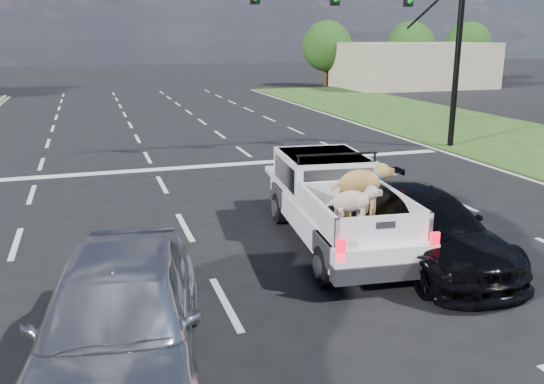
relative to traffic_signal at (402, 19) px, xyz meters
The scene contains 10 objects.
ground 13.58m from the traffic_signal, 124.43° to the right, with size 160.00×160.00×0.00m, color black.
road_markings 9.46m from the traffic_signal, 151.33° to the right, with size 17.75×60.00×0.01m.
traffic_signal is the anchor object (origin of this frame).
building_right 27.93m from the traffic_signal, 57.79° to the left, with size 12.00×7.00×3.60m, color tan.
tree_far_d 28.91m from the traffic_signal, 72.25° to the left, with size 4.20×4.20×5.40m.
tree_far_e 32.26m from the traffic_signal, 58.57° to the left, with size 4.20×4.20×5.40m.
tree_far_f 35.76m from the traffic_signal, 50.34° to the left, with size 4.20×4.20×5.40m.
pickup_truck 11.11m from the traffic_signal, 126.01° to the right, with size 2.32×5.20×1.89m.
silver_sedan 16.60m from the traffic_signal, 131.25° to the right, with size 1.96×4.86×1.66m, color #B5B7BD.
black_coupe 11.76m from the traffic_signal, 116.89° to the right, with size 1.89×4.64×1.35m, color black.
Camera 1 is at (-3.60, -8.26, 4.16)m, focal length 38.00 mm.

